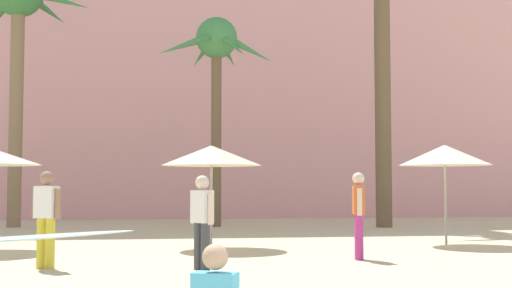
# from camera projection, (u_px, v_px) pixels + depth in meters

# --- Properties ---
(hotel_pink) EXTENTS (25.11, 10.10, 16.70)m
(hotel_pink) POSITION_uv_depth(u_px,v_px,m) (264.00, 55.00, 36.02)
(hotel_pink) COLOR pink
(hotel_pink) RESTS_ON ground
(palm_tree_far_left) EXTENTS (4.98, 4.48, 9.26)m
(palm_tree_far_left) POSITION_uv_depth(u_px,v_px,m) (18.00, 17.00, 24.39)
(palm_tree_far_left) COLOR #896B4C
(palm_tree_far_left) RESTS_ON ground
(palm_tree_center) EXTENTS (4.22, 3.95, 7.53)m
(palm_tree_center) POSITION_uv_depth(u_px,v_px,m) (216.00, 56.00, 24.65)
(palm_tree_center) COLOR brown
(palm_tree_center) RESTS_ON ground
(cafe_umbrella_1) EXTENTS (2.27, 2.27, 2.47)m
(cafe_umbrella_1) POSITION_uv_depth(u_px,v_px,m) (445.00, 155.00, 16.99)
(cafe_umbrella_1) COLOR gray
(cafe_umbrella_1) RESTS_ON ground
(cafe_umbrella_2) EXTENTS (2.36, 2.36, 2.39)m
(cafe_umbrella_2) POSITION_uv_depth(u_px,v_px,m) (211.00, 156.00, 16.06)
(cafe_umbrella_2) COLOR gray
(cafe_umbrella_2) RESTS_ON ground
(person_mid_right) EXTENTS (0.56, 0.40, 1.71)m
(person_mid_right) POSITION_uv_depth(u_px,v_px,m) (46.00, 215.00, 12.02)
(person_mid_right) COLOR gold
(person_mid_right) RESTS_ON ground
(person_far_right) EXTENTS (0.30, 0.61, 1.71)m
(person_far_right) POSITION_uv_depth(u_px,v_px,m) (359.00, 212.00, 13.49)
(person_far_right) COLOR #B7337F
(person_far_right) RESTS_ON ground
(person_mid_left) EXTENTS (0.41, 0.56, 1.63)m
(person_mid_left) POSITION_uv_depth(u_px,v_px,m) (202.00, 218.00, 11.83)
(person_mid_left) COLOR #3D3D42
(person_mid_left) RESTS_ON ground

